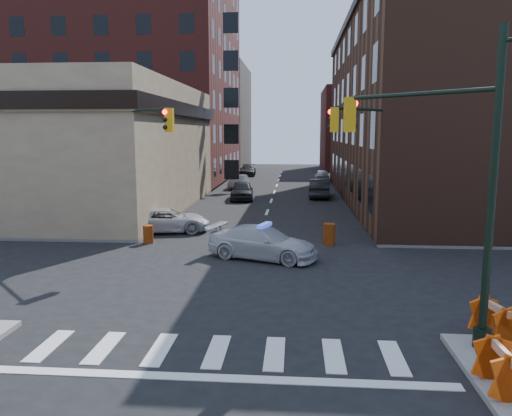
% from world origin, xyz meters
% --- Properties ---
extents(ground, '(140.00, 140.00, 0.00)m').
position_xyz_m(ground, '(0.00, 0.00, 0.00)').
color(ground, black).
rests_on(ground, ground).
extents(sidewalk_nw, '(34.00, 54.50, 0.15)m').
position_xyz_m(sidewalk_nw, '(-23.00, 32.75, 0.07)').
color(sidewalk_nw, gray).
rests_on(sidewalk_nw, ground).
extents(sidewalk_ne, '(34.00, 54.50, 0.15)m').
position_xyz_m(sidewalk_ne, '(23.00, 32.75, 0.07)').
color(sidewalk_ne, gray).
rests_on(sidewalk_ne, ground).
extents(bank_building, '(22.00, 22.00, 9.00)m').
position_xyz_m(bank_building, '(-17.00, 16.50, 4.50)').
color(bank_building, tan).
rests_on(bank_building, ground).
extents(apartment_block, '(25.00, 25.00, 24.00)m').
position_xyz_m(apartment_block, '(-18.50, 40.00, 12.00)').
color(apartment_block, '#57201B').
rests_on(apartment_block, ground).
extents(commercial_row_ne, '(14.00, 34.00, 14.00)m').
position_xyz_m(commercial_row_ne, '(13.00, 22.50, 7.00)').
color(commercial_row_ne, '#46291C').
rests_on(commercial_row_ne, ground).
extents(filler_nw, '(20.00, 18.00, 16.00)m').
position_xyz_m(filler_nw, '(-16.00, 62.00, 8.00)').
color(filler_nw, brown).
rests_on(filler_nw, ground).
extents(filler_ne, '(16.00, 16.00, 12.00)m').
position_xyz_m(filler_ne, '(14.00, 58.00, 6.00)').
color(filler_ne, '#57201B').
rests_on(filler_ne, ground).
extents(signal_pole_se, '(5.40, 5.27, 8.00)m').
position_xyz_m(signal_pole_se, '(6.04, -5.52, 4.61)').
color(signal_pole_se, black).
rests_on(signal_pole_se, sidewalk_se).
extents(signal_pole_nw, '(3.58, 3.67, 8.00)m').
position_xyz_m(signal_pole_nw, '(-5.85, 5.34, 4.34)').
color(signal_pole_nw, black).
rests_on(signal_pole_nw, sidewalk_nw).
extents(signal_pole_ne, '(3.67, 3.58, 8.00)m').
position_xyz_m(signal_pole_ne, '(5.84, 5.35, 4.34)').
color(signal_pole_ne, black).
rests_on(signal_pole_ne, sidewalk_ne).
extents(tree_ne_near, '(3.00, 3.00, 4.85)m').
position_xyz_m(tree_ne_near, '(7.50, 26.00, 3.49)').
color(tree_ne_near, black).
rests_on(tree_ne_near, sidewalk_ne).
extents(tree_ne_far, '(3.00, 3.00, 4.85)m').
position_xyz_m(tree_ne_far, '(7.50, 34.00, 3.49)').
color(tree_ne_far, black).
rests_on(tree_ne_far, sidewalk_ne).
extents(police_car, '(5.39, 3.55, 1.45)m').
position_xyz_m(police_car, '(0.55, 2.93, 0.73)').
color(police_car, '#BABABF').
rests_on(police_car, ground).
extents(pickup, '(5.25, 3.25, 1.36)m').
position_xyz_m(pickup, '(-5.27, 8.48, 0.68)').
color(pickup, '#B8B8BC').
rests_on(pickup, ground).
extents(parked_car_wnear, '(2.22, 4.77, 1.58)m').
position_xyz_m(parked_car_wnear, '(-2.50, 22.54, 0.79)').
color(parked_car_wnear, black).
rests_on(parked_car_wnear, ground).
extents(parked_car_wfar, '(1.69, 4.21, 1.36)m').
position_xyz_m(parked_car_wfar, '(-3.74, 30.78, 0.68)').
color(parked_car_wfar, gray).
rests_on(parked_car_wfar, ground).
extents(parked_car_wdeep, '(2.27, 5.07, 1.45)m').
position_xyz_m(parked_car_wdeep, '(-4.24, 45.86, 0.72)').
color(parked_car_wdeep, black).
rests_on(parked_car_wdeep, ground).
extents(parked_car_enear, '(2.01, 4.99, 1.61)m').
position_xyz_m(parked_car_enear, '(4.10, 24.40, 0.81)').
color(parked_car_enear, black).
rests_on(parked_car_enear, ground).
extents(parked_car_efar, '(1.73, 4.13, 1.40)m').
position_xyz_m(parked_car_efar, '(5.02, 38.81, 0.70)').
color(parked_car_efar, '#9A9CA2').
rests_on(parked_car_efar, ground).
extents(pedestrian_a, '(0.88, 0.79, 2.01)m').
position_xyz_m(pedestrian_a, '(-6.51, 6.00, 1.16)').
color(pedestrian_a, black).
rests_on(pedestrian_a, sidewalk_nw).
extents(pedestrian_b, '(1.08, 0.93, 1.91)m').
position_xyz_m(pedestrian_b, '(-10.83, 6.81, 1.10)').
color(pedestrian_b, black).
rests_on(pedestrian_b, sidewalk_nw).
extents(pedestrian_c, '(1.04, 1.14, 1.88)m').
position_xyz_m(pedestrian_c, '(-13.00, 6.86, 1.09)').
color(pedestrian_c, black).
rests_on(pedestrian_c, sidewalk_nw).
extents(barrel_road, '(0.73, 0.73, 1.08)m').
position_xyz_m(barrel_road, '(3.71, 6.00, 0.54)').
color(barrel_road, '#E5430A').
rests_on(barrel_road, ground).
extents(barrel_bank, '(0.56, 0.56, 0.92)m').
position_xyz_m(barrel_bank, '(-5.50, 5.60, 0.46)').
color(barrel_bank, orange).
rests_on(barrel_bank, ground).
extents(barricade_se_a, '(0.95, 1.41, 0.97)m').
position_xyz_m(barricade_se_a, '(7.33, -5.70, 0.63)').
color(barricade_se_a, red).
rests_on(barricade_se_a, sidewalk_se).
extents(barricade_se_c, '(0.66, 1.30, 0.97)m').
position_xyz_m(barricade_se_c, '(6.40, -8.50, 0.64)').
color(barricade_se_c, red).
rests_on(barricade_se_c, sidewalk_se).
extents(barricade_nw_a, '(1.22, 0.67, 0.89)m').
position_xyz_m(barricade_nw_a, '(-8.63, 7.25, 0.59)').
color(barricade_nw_a, red).
rests_on(barricade_nw_a, sidewalk_nw).
extents(barricade_nw_b, '(1.18, 0.64, 0.87)m').
position_xyz_m(barricade_nw_b, '(-8.65, 5.95, 0.58)').
color(barricade_nw_b, orange).
rests_on(barricade_nw_b, sidewalk_nw).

